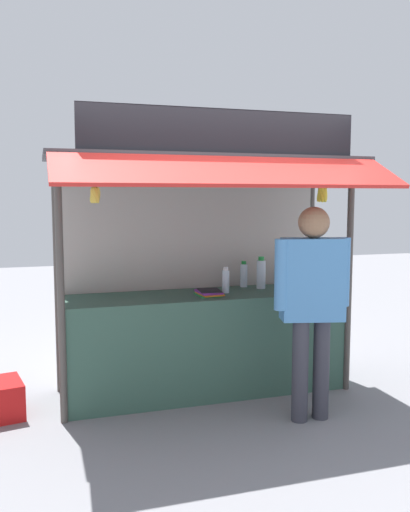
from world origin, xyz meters
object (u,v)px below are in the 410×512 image
Objects in this scene: water_bottle_right at (244,275)px; banana_bunch_rightmost at (95,195)px; water_bottle_left at (226,281)px; water_bottle_front_left at (261,274)px; vendor_person at (312,293)px; magazine_stack_rear_center at (312,284)px; banana_bunch_inner_right at (322,193)px; magazine_stack_back_left at (209,293)px.

water_bottle_right is 0.95× the size of banana_bunch_rightmost.
water_bottle_left is 0.88× the size of banana_bunch_rightmost.
banana_bunch_rightmost is (-1.63, -0.56, 0.75)m from water_bottle_front_left.
vendor_person is (0.42, -0.87, 0.01)m from water_bottle_left.
water_bottle_left is at bearing 177.71° from magazine_stack_rear_center.
banana_bunch_rightmost is at bearing -179.97° from banana_bunch_inner_right.
water_bottle_left is at bearing 24.17° from magazine_stack_back_left.
water_bottle_left is 0.97m from vendor_person.
water_bottle_left is 0.85× the size of magazine_stack_back_left.
magazine_stack_rear_center is 1.02× the size of banana_bunch_inner_right.
water_bottle_right is at bearing 42.63° from water_bottle_left.
water_bottle_front_left is at bearing -46.05° from water_bottle_right.
magazine_stack_rear_center is 0.96m from vendor_person.
water_bottle_left is at bearing 129.86° from vendor_person.
banana_bunch_inner_right is 0.99× the size of banana_bunch_rightmost.
banana_bunch_rightmost reaches higher than water_bottle_right.
water_bottle_front_left is at bearing 17.09° from water_bottle_left.
water_bottle_front_left is 1.01m from banana_bunch_inner_right.
water_bottle_left is 0.22m from magazine_stack_back_left.
magazine_stack_rear_center is at bearing 2.65° from magazine_stack_back_left.
banana_bunch_inner_right is at bearing -59.77° from water_bottle_front_left.
banana_bunch_rightmost is at bearing -161.06° from magazine_stack_back_left.
water_bottle_right is 0.95× the size of banana_bunch_inner_right.
magazine_stack_rear_center is 0.98× the size of magazine_stack_back_left.
banana_bunch_rightmost reaches higher than water_bottle_left.
water_bottle_right is 0.15× the size of vendor_person.
magazine_stack_back_left is (-0.60, -0.21, -0.12)m from water_bottle_front_left.
banana_bunch_inner_right is 0.16× the size of vendor_person.
magazine_stack_rear_center is at bearing -2.29° from water_bottle_left.
vendor_person is at bearing -82.79° from water_bottle_right.
water_bottle_left is 0.14× the size of vendor_person.
water_bottle_right is at bearing 133.95° from water_bottle_front_left.
magazine_stack_rear_center is (0.88, -0.04, -0.07)m from water_bottle_left.
magazine_stack_back_left is 1.40m from banana_bunch_rightmost.
water_bottle_right reaches higher than magazine_stack_back_left.
banana_bunch_rightmost is at bearing -155.07° from water_bottle_right.
water_bottle_front_left is at bearing 120.23° from banana_bunch_inner_right.
magazine_stack_back_left is at bearing 159.17° from banana_bunch_inner_right.
vendor_person reaches higher than water_bottle_right.
vendor_person is (1.64, -0.43, -0.78)m from banana_bunch_rightmost.
water_bottle_front_left is 0.51m from magazine_stack_rear_center.
magazine_stack_rear_center is at bearing -26.17° from water_bottle_right.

